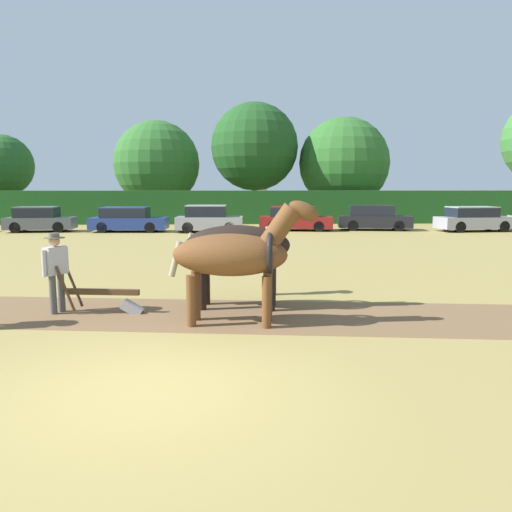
{
  "coord_description": "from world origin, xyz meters",
  "views": [
    {
      "loc": [
        1.11,
        -6.26,
        2.64
      ],
      "look_at": [
        1.63,
        4.86,
        1.1
      ],
      "focal_mm": 35.0,
      "sensor_mm": 36.0,
      "label": 1
    }
  ],
  "objects_px": {
    "tree_center_right": "(255,147)",
    "draft_horse_lead_right": "(243,245)",
    "parked_car_right": "(373,218)",
    "farmer_beside_team": "(270,255)",
    "parked_car_center_right": "(295,219)",
    "draft_horse_lead_left": "(236,255)",
    "tree_center_left": "(2,166)",
    "parked_car_center_left": "(128,220)",
    "parked_car_far_right": "(474,219)",
    "tree_center": "(157,164)",
    "tree_right": "(344,163)",
    "farmer_at_plow": "(56,267)",
    "church_spire": "(261,155)",
    "parked_car_center": "(209,219)",
    "plow": "(109,298)",
    "parked_car_left": "(40,220)"
  },
  "relations": [
    {
      "from": "draft_horse_lead_left",
      "to": "parked_car_center",
      "type": "xyz_separation_m",
      "value": [
        -1.5,
        20.09,
        -0.6
      ]
    },
    {
      "from": "church_spire",
      "to": "farmer_at_plow",
      "type": "distance_m",
      "value": 70.34
    },
    {
      "from": "parked_car_center",
      "to": "parked_car_center_right",
      "type": "relative_size",
      "value": 0.85
    },
    {
      "from": "draft_horse_lead_left",
      "to": "parked_car_far_right",
      "type": "height_order",
      "value": "draft_horse_lead_left"
    },
    {
      "from": "draft_horse_lead_right",
      "to": "parked_car_center_left",
      "type": "distance_m",
      "value": 20.31
    },
    {
      "from": "draft_horse_lead_left",
      "to": "parked_car_center_left",
      "type": "distance_m",
      "value": 21.52
    },
    {
      "from": "farmer_beside_team",
      "to": "parked_car_left",
      "type": "height_order",
      "value": "farmer_beside_team"
    },
    {
      "from": "tree_center",
      "to": "farmer_beside_team",
      "type": "distance_m",
      "value": 31.36
    },
    {
      "from": "parked_car_right",
      "to": "tree_center_left",
      "type": "bearing_deg",
      "value": 165.56
    },
    {
      "from": "parked_car_left",
      "to": "parked_car_right",
      "type": "height_order",
      "value": "parked_car_right"
    },
    {
      "from": "draft_horse_lead_right",
      "to": "parked_car_left",
      "type": "bearing_deg",
      "value": 127.74
    },
    {
      "from": "tree_right",
      "to": "draft_horse_lead_left",
      "type": "bearing_deg",
      "value": -105.91
    },
    {
      "from": "tree_center",
      "to": "farmer_beside_team",
      "type": "bearing_deg",
      "value": -76.66
    },
    {
      "from": "plow",
      "to": "parked_car_left",
      "type": "bearing_deg",
      "value": 120.88
    },
    {
      "from": "draft_horse_lead_right",
      "to": "parked_car_far_right",
      "type": "xyz_separation_m",
      "value": [
        14.27,
        18.57,
        -0.67
      ]
    },
    {
      "from": "tree_center",
      "to": "draft_horse_lead_left",
      "type": "distance_m",
      "value": 33.69
    },
    {
      "from": "draft_horse_lead_right",
      "to": "farmer_beside_team",
      "type": "xyz_separation_m",
      "value": [
        0.69,
        1.3,
        -0.41
      ]
    },
    {
      "from": "farmer_at_plow",
      "to": "parked_car_right",
      "type": "xyz_separation_m",
      "value": [
        12.4,
        20.02,
        -0.25
      ]
    },
    {
      "from": "draft_horse_lead_left",
      "to": "tree_center_left",
      "type": "bearing_deg",
      "value": 126.71
    },
    {
      "from": "tree_center_right",
      "to": "draft_horse_lead_right",
      "type": "height_order",
      "value": "tree_center_right"
    },
    {
      "from": "draft_horse_lead_left",
      "to": "draft_horse_lead_right",
      "type": "xyz_separation_m",
      "value": [
        0.15,
        1.32,
        0.03
      ]
    },
    {
      "from": "parked_car_center_left",
      "to": "draft_horse_lead_right",
      "type": "bearing_deg",
      "value": -69.19
    },
    {
      "from": "plow",
      "to": "parked_car_center_left",
      "type": "height_order",
      "value": "parked_car_center_left"
    },
    {
      "from": "tree_center",
      "to": "draft_horse_lead_left",
      "type": "xyz_separation_m",
      "value": [
        6.35,
        -32.93,
        -3.2
      ]
    },
    {
      "from": "tree_center_left",
      "to": "farmer_beside_team",
      "type": "height_order",
      "value": "tree_center_left"
    },
    {
      "from": "plow",
      "to": "parked_car_center_left",
      "type": "relative_size",
      "value": 0.4
    },
    {
      "from": "tree_center",
      "to": "plow",
      "type": "relative_size",
      "value": 4.48
    },
    {
      "from": "farmer_beside_team",
      "to": "parked_car_right",
      "type": "bearing_deg",
      "value": 132.67
    },
    {
      "from": "parked_car_center_right",
      "to": "parked_car_right",
      "type": "xyz_separation_m",
      "value": [
        4.87,
        0.08,
        0.03
      ]
    },
    {
      "from": "tree_center",
      "to": "parked_car_center_left",
      "type": "height_order",
      "value": "tree_center"
    },
    {
      "from": "tree_center",
      "to": "parked_car_left",
      "type": "bearing_deg",
      "value": -113.44
    },
    {
      "from": "plow",
      "to": "tree_center_right",
      "type": "bearing_deg",
      "value": 88.57
    },
    {
      "from": "parked_car_right",
      "to": "parked_car_far_right",
      "type": "bearing_deg",
      "value": -2.8
    },
    {
      "from": "tree_right",
      "to": "church_spire",
      "type": "height_order",
      "value": "church_spire"
    },
    {
      "from": "parked_car_center_right",
      "to": "tree_right",
      "type": "bearing_deg",
      "value": 72.99
    },
    {
      "from": "draft_horse_lead_left",
      "to": "plow",
      "type": "relative_size",
      "value": 1.63
    },
    {
      "from": "tree_right",
      "to": "plow",
      "type": "xyz_separation_m",
      "value": [
        -11.81,
        -31.0,
        -4.3
      ]
    },
    {
      "from": "tree_right",
      "to": "parked_car_right",
      "type": "height_order",
      "value": "tree_right"
    },
    {
      "from": "farmer_beside_team",
      "to": "parked_car_far_right",
      "type": "bearing_deg",
      "value": 117.4
    },
    {
      "from": "draft_horse_lead_right",
      "to": "tree_center_left",
      "type": "bearing_deg",
      "value": 127.93
    },
    {
      "from": "tree_center_left",
      "to": "farmer_at_plow",
      "type": "height_order",
      "value": "tree_center_left"
    },
    {
      "from": "tree_center_left",
      "to": "tree_right",
      "type": "height_order",
      "value": "tree_right"
    },
    {
      "from": "tree_center",
      "to": "tree_right",
      "type": "xyz_separation_m",
      "value": [
        15.47,
        -0.95,
        0.06
      ]
    },
    {
      "from": "tree_center_left",
      "to": "parked_car_center",
      "type": "height_order",
      "value": "tree_center_left"
    },
    {
      "from": "parked_car_far_right",
      "to": "tree_center_left",
      "type": "bearing_deg",
      "value": 153.3
    },
    {
      "from": "parked_car_right",
      "to": "parked_car_far_right",
      "type": "xyz_separation_m",
      "value": [
        5.79,
        -1.16,
        -0.02
      ]
    },
    {
      "from": "tree_center_right",
      "to": "parked_car_right",
      "type": "xyz_separation_m",
      "value": [
        6.89,
        -10.74,
        -5.14
      ]
    },
    {
      "from": "tree_center_left",
      "to": "farmer_at_plow",
      "type": "distance_m",
      "value": 35.25
    },
    {
      "from": "tree_center",
      "to": "farmer_at_plow",
      "type": "bearing_deg",
      "value": -85.38
    },
    {
      "from": "parked_car_left",
      "to": "parked_car_center",
      "type": "distance_m",
      "value": 10.12
    }
  ]
}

